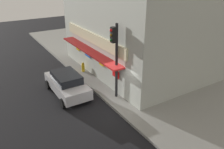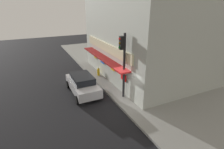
{
  "view_description": "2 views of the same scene",
  "coord_description": "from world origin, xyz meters",
  "px_view_note": "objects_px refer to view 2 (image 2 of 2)",
  "views": [
    {
      "loc": [
        10.74,
        -6.43,
        8.01
      ],
      "look_at": [
        -0.62,
        0.58,
        1.88
      ],
      "focal_mm": 36.51,
      "sensor_mm": 36.0,
      "label": 1
    },
    {
      "loc": [
        10.21,
        -5.3,
        7.07
      ],
      "look_at": [
        -2.18,
        0.67,
        1.53
      ],
      "focal_mm": 28.5,
      "sensor_mm": 36.0,
      "label": 2
    }
  ],
  "objects_px": {
    "traffic_light": "(123,58)",
    "parked_car_silver": "(83,84)",
    "trash_can": "(104,66)",
    "fire_hydrant": "(98,72)"
  },
  "relations": [
    {
      "from": "traffic_light",
      "to": "fire_hydrant",
      "type": "distance_m",
      "value": 5.76
    },
    {
      "from": "traffic_light",
      "to": "trash_can",
      "type": "bearing_deg",
      "value": 169.94
    },
    {
      "from": "trash_can",
      "to": "traffic_light",
      "type": "bearing_deg",
      "value": -10.06
    },
    {
      "from": "fire_hydrant",
      "to": "parked_car_silver",
      "type": "height_order",
      "value": "parked_car_silver"
    },
    {
      "from": "trash_can",
      "to": "parked_car_silver",
      "type": "bearing_deg",
      "value": -42.05
    },
    {
      "from": "traffic_light",
      "to": "parked_car_silver",
      "type": "bearing_deg",
      "value": -133.28
    },
    {
      "from": "traffic_light",
      "to": "fire_hydrant",
      "type": "xyz_separation_m",
      "value": [
        -5.03,
        -0.01,
        -2.82
      ]
    },
    {
      "from": "traffic_light",
      "to": "trash_can",
      "type": "xyz_separation_m",
      "value": [
        -6.36,
        1.13,
        -2.81
      ]
    },
    {
      "from": "traffic_light",
      "to": "fire_hydrant",
      "type": "relative_size",
      "value": 6.3
    },
    {
      "from": "trash_can",
      "to": "parked_car_silver",
      "type": "height_order",
      "value": "parked_car_silver"
    }
  ]
}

